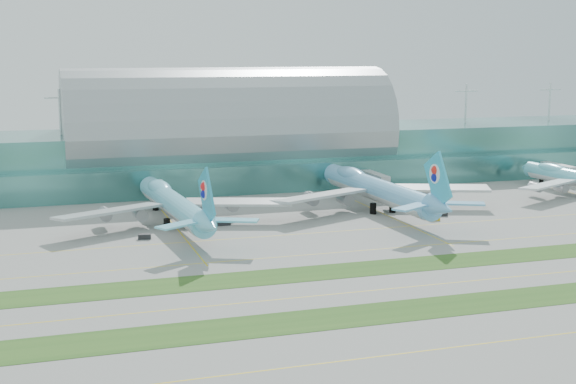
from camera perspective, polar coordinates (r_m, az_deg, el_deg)
name	(u,v)px	position (r m, az deg, el deg)	size (l,w,h in m)	color
ground	(361,272)	(182.06, 5.25, -5.66)	(700.00, 700.00, 0.00)	gray
terminal	(229,146)	(300.23, -4.25, 3.31)	(340.00, 69.10, 36.00)	#3D7A75
grass_strip_near	(418,309)	(157.75, 9.21, -8.22)	(420.00, 12.00, 0.08)	#2D591E
grass_strip_far	(358,269)	(183.83, 5.01, -5.49)	(420.00, 12.00, 0.08)	#2D591E
taxiline_a	(471,345)	(141.24, 12.91, -10.56)	(420.00, 0.35, 0.01)	yellow
taxiline_b	(387,289)	(169.77, 7.08, -6.86)	(420.00, 0.35, 0.01)	yellow
taxiline_c	(333,253)	(198.20, 3.23, -4.33)	(420.00, 0.35, 0.01)	yellow
taxiline_d	(305,234)	(218.32, 1.19, -2.98)	(420.00, 0.35, 0.01)	yellow
airliner_b	(174,203)	(229.49, -8.14, -0.75)	(68.65, 78.13, 21.49)	#6BCFED
airliner_c	(376,188)	(250.43, 6.29, 0.29)	(73.36, 83.29, 22.93)	#69B6E8
gse_c	(145,237)	(215.34, -10.17, -3.13)	(3.34, 1.78, 1.35)	black
gse_d	(223,222)	(229.32, -4.67, -2.17)	(4.26, 2.12, 1.63)	black
gse_e	(434,218)	(238.78, 10.34, -1.84)	(3.28, 1.72, 1.44)	gold
gse_f	(441,214)	(245.81, 10.85, -1.53)	(3.64, 1.80, 1.32)	black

